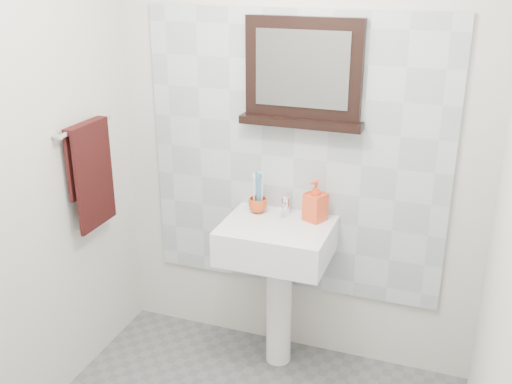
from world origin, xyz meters
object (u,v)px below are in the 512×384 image
at_px(pedestal_sink, 277,256).
at_px(soap_dispenser, 316,201).
at_px(hand_towel, 91,167).
at_px(framed_mirror, 303,75).
at_px(toothbrush_cup, 258,205).

height_order(pedestal_sink, soap_dispenser, soap_dispenser).
relative_size(pedestal_sink, hand_towel, 1.75).
distance_m(pedestal_sink, framed_mirror, 0.93).
relative_size(framed_mirror, hand_towel, 1.14).
bearing_deg(soap_dispenser, toothbrush_cup, -155.16).
height_order(pedestal_sink, toothbrush_cup, pedestal_sink).
bearing_deg(soap_dispenser, pedestal_sink, -122.47).
bearing_deg(soap_dispenser, framed_mirror, 168.19).
distance_m(framed_mirror, hand_towel, 1.16).
height_order(pedestal_sink, hand_towel, hand_towel).
height_order(soap_dispenser, framed_mirror, framed_mirror).
bearing_deg(framed_mirror, toothbrush_cup, -158.89).
relative_size(toothbrush_cup, soap_dispenser, 0.46).
distance_m(toothbrush_cup, hand_towel, 0.88).
bearing_deg(soap_dispenser, hand_towel, -137.75).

